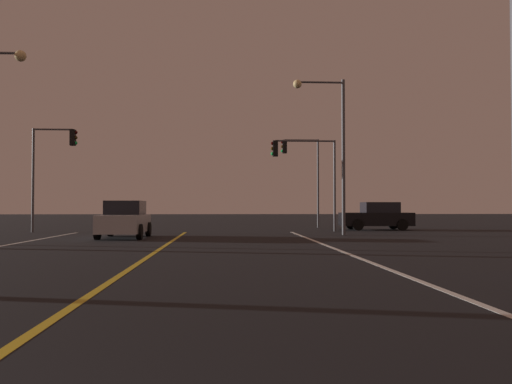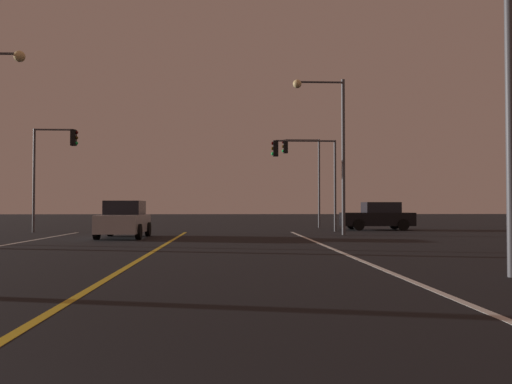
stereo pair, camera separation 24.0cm
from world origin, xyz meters
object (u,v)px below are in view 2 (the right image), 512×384
at_px(car_crossing_side, 378,216).
at_px(traffic_light_near_left, 54,156).
at_px(traffic_light_far_right, 302,163).
at_px(street_lamp_right_far, 331,135).
at_px(street_lamp_right_near, 480,34).
at_px(traffic_light_near_right, 304,163).
at_px(car_oncoming, 124,220).

relative_size(car_crossing_side, traffic_light_near_left, 0.74).
height_order(traffic_light_far_right, street_lamp_right_far, street_lamp_right_far).
distance_m(traffic_light_far_right, street_lamp_right_far, 9.34).
relative_size(traffic_light_near_left, street_lamp_right_near, 0.75).
distance_m(traffic_light_near_right, street_lamp_right_far, 4.06).
bearing_deg(traffic_light_near_right, car_crossing_side, -157.90).
bearing_deg(traffic_light_near_left, street_lamp_right_near, -53.18).
distance_m(traffic_light_near_left, traffic_light_far_right, 15.74).
bearing_deg(street_lamp_right_near, traffic_light_near_left, -53.18).
bearing_deg(car_oncoming, car_crossing_side, 118.57).
xyz_separation_m(traffic_light_near_right, traffic_light_far_right, (0.67, 5.50, 0.43)).
bearing_deg(car_oncoming, traffic_light_near_right, 121.72).
distance_m(traffic_light_near_right, traffic_light_far_right, 5.56).
bearing_deg(street_lamp_right_near, traffic_light_near_right, -87.53).
relative_size(traffic_light_far_right, street_lamp_right_far, 0.76).
distance_m(car_oncoming, traffic_light_near_right, 11.14).
height_order(car_oncoming, street_lamp_right_far, street_lamp_right_far).
bearing_deg(traffic_light_near_left, traffic_light_near_right, -0.00).
distance_m(car_oncoming, car_crossing_side, 15.86).
bearing_deg(street_lamp_right_far, traffic_light_near_left, -14.32).
height_order(traffic_light_near_left, street_lamp_right_near, street_lamp_right_near).
relative_size(car_oncoming, traffic_light_far_right, 0.72).
bearing_deg(traffic_light_near_right, street_lamp_right_far, 102.65).
xyz_separation_m(traffic_light_near_left, street_lamp_right_near, (14.94, -19.95, 0.74)).
xyz_separation_m(car_oncoming, traffic_light_near_right, (9.09, 5.62, 3.12)).
distance_m(traffic_light_near_right, street_lamp_right_near, 20.00).
xyz_separation_m(traffic_light_near_left, traffic_light_far_right, (14.75, 5.50, 0.13)).
relative_size(traffic_light_near_right, street_lamp_right_near, 0.68).
xyz_separation_m(traffic_light_far_right, street_lamp_right_near, (0.19, -25.45, 0.61)).
distance_m(traffic_light_near_right, traffic_light_near_left, 14.08).
bearing_deg(traffic_light_near_left, car_crossing_side, 5.93).
xyz_separation_m(car_crossing_side, street_lamp_right_near, (-3.97, -21.92, 4.16)).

